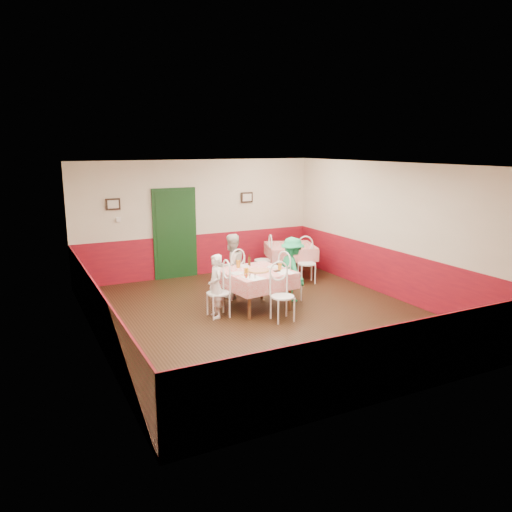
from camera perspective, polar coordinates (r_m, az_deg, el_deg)
name	(u,v)px	position (r m, az deg, el deg)	size (l,w,h in m)	color
floor	(264,316)	(9.41, 0.93, -6.89)	(7.00, 7.00, 0.00)	black
ceiling	(265,165)	(8.88, 1.00, 10.41)	(7.00, 7.00, 0.00)	white
back_wall	(198,218)	(12.21, -6.68, 4.31)	(6.00, 0.10, 2.80)	beige
front_wall	(399,293)	(6.24, 16.04, -4.06)	(6.00, 0.10, 2.80)	beige
left_wall	(93,259)	(8.13, -18.14, -0.38)	(0.10, 7.00, 2.80)	beige
right_wall	(392,231)	(10.74, 15.32, 2.83)	(0.10, 7.00, 2.80)	beige
wainscot_back	(199,255)	(12.35, -6.55, 0.17)	(6.00, 0.03, 1.00)	maroon
wainscot_front	(394,362)	(6.56, 15.47, -11.59)	(6.00, 0.03, 1.00)	maroon
wainscot_left	(98,314)	(8.37, -17.62, -6.39)	(0.03, 7.00, 1.00)	maroon
wainscot_right	(389,273)	(10.91, 14.99, -1.84)	(0.03, 7.00, 1.00)	maroon
door	(175,235)	(12.03, -9.24, 2.42)	(0.96, 0.06, 2.10)	black
picture_left	(113,204)	(11.58, -16.03, 5.71)	(0.32, 0.03, 0.26)	black
picture_right	(247,197)	(12.61, -1.06, 6.71)	(0.32, 0.03, 0.26)	black
thermostat	(119,219)	(11.64, -15.44, 4.04)	(0.10, 0.03, 0.10)	white
main_table	(256,290)	(9.74, 0.00, -3.88)	(1.22, 1.22, 0.77)	red
second_table	(290,260)	(12.24, 3.95, -0.50)	(1.12, 1.12, 0.77)	red
chair_left	(218,293)	(9.29, -4.34, -4.26)	(0.42, 0.42, 0.90)	white
chair_right	(290,280)	(10.21, 3.94, -2.70)	(0.42, 0.42, 0.90)	white
chair_far	(233,277)	(10.41, -2.65, -2.39)	(0.42, 0.42, 0.90)	white
chair_near	(283,297)	(9.07, 3.05, -4.67)	(0.42, 0.42, 0.90)	white
chair_second_a	(263,260)	(11.86, 0.83, -0.51)	(0.42, 0.42, 0.90)	white
chair_second_b	(307,264)	(11.60, 5.83, -0.88)	(0.42, 0.42, 0.90)	white
pizza	(258,271)	(9.59, 0.25, -1.68)	(0.41, 0.41, 0.03)	#B74723
plate_left	(237,273)	(9.41, -2.15, -2.00)	(0.25, 0.25, 0.01)	white
plate_right	(273,267)	(9.90, 2.01, -1.26)	(0.25, 0.25, 0.01)	white
plate_far	(243,266)	(9.96, -1.45, -1.18)	(0.25, 0.25, 0.01)	white
glass_a	(246,272)	(9.22, -1.12, -1.86)	(0.08, 0.08, 0.16)	#BF7219
glass_b	(280,267)	(9.69, 2.73, -1.23)	(0.07, 0.07, 0.13)	#BF7219
glass_c	(238,264)	(9.87, -2.04, -0.90)	(0.08, 0.08, 0.15)	#BF7219
beer_bottle	(249,261)	(10.02, -0.78, -0.53)	(0.06, 0.06, 0.21)	#381C0A
shaker_a	(250,276)	(9.06, -0.71, -2.32)	(0.04, 0.04, 0.09)	silver
shaker_b	(255,276)	(9.07, -0.11, -2.31)	(0.04, 0.04, 0.09)	silver
shaker_c	(246,276)	(9.09, -1.13, -2.27)	(0.04, 0.04, 0.09)	#B23319
menu_left	(253,278)	(9.13, -0.34, -2.49)	(0.30, 0.40, 0.00)	white
menu_right	(284,272)	(9.57, 3.22, -1.81)	(0.30, 0.40, 0.00)	white
wallet	(277,271)	(9.58, 2.41, -1.72)	(0.11, 0.09, 0.02)	black
diner_left	(216,286)	(9.22, -4.62, -3.45)	(0.43, 0.28, 1.19)	gray
diner_far	(232,266)	(10.40, -2.81, -1.14)	(0.65, 0.51, 1.35)	gray
diner_right	(292,269)	(10.19, 4.18, -1.52)	(0.85, 0.49, 1.32)	gray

